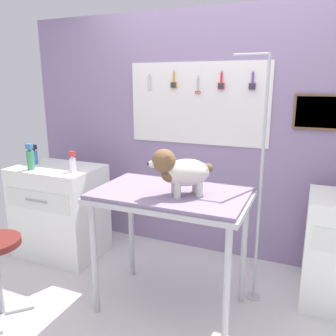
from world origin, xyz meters
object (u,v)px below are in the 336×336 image
at_px(counter_left, 60,211).
at_px(spray_bottle_tall, 34,156).
at_px(grooming_table, 171,203).
at_px(grooming_arm, 259,193).
at_px(dog, 180,171).

distance_m(counter_left, spray_bottle_tall, 0.59).
relative_size(grooming_table, grooming_arm, 0.58).
relative_size(grooming_table, spray_bottle_tall, 5.74).
bearing_deg(counter_left, spray_bottle_tall, 176.76).
bearing_deg(grooming_arm, counter_left, 179.69).
bearing_deg(spray_bottle_tall, grooming_table, -13.33).
xyz_separation_m(grooming_arm, dog, (-0.46, -0.41, 0.22)).
bearing_deg(counter_left, dog, -16.78).
xyz_separation_m(dog, counter_left, (-1.41, 0.42, -0.65)).
relative_size(grooming_arm, spray_bottle_tall, 9.82).
xyz_separation_m(counter_left, spray_bottle_tall, (-0.28, 0.02, 0.52)).
bearing_deg(counter_left, grooming_table, -15.39).
bearing_deg(spray_bottle_tall, grooming_arm, -0.69).
bearing_deg(grooming_arm, spray_bottle_tall, 179.31).
xyz_separation_m(grooming_table, grooming_arm, (0.55, 0.35, 0.04)).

